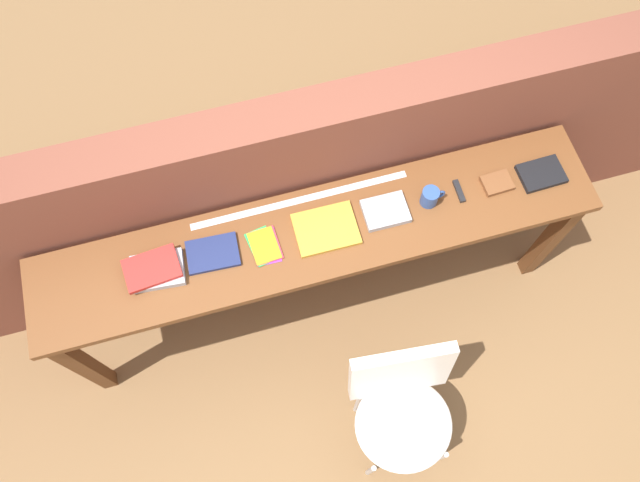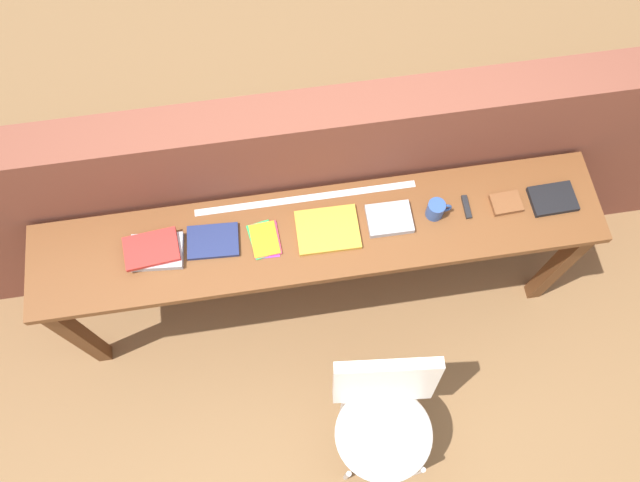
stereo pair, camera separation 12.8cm
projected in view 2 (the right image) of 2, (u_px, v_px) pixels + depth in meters
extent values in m
plane|color=brown|center=(327.00, 347.00, 3.39)|extent=(40.00, 40.00, 0.00)
cube|color=brown|center=(308.00, 188.00, 3.03)|extent=(6.00, 0.20, 1.31)
cube|color=brown|center=(318.00, 234.00, 2.71)|extent=(2.50, 0.44, 0.04)
cube|color=#5B341A|center=(78.00, 335.00, 2.99)|extent=(0.07, 0.07, 0.84)
cube|color=#5B341A|center=(558.00, 266.00, 3.12)|extent=(0.07, 0.07, 0.84)
cube|color=#5B341A|center=(78.00, 273.00, 3.11)|extent=(0.07, 0.07, 0.84)
cube|color=#5B341A|center=(540.00, 209.00, 3.25)|extent=(0.07, 0.07, 0.84)
ellipsoid|color=silver|center=(384.00, 434.00, 2.78)|extent=(0.48, 0.46, 0.08)
cube|color=silver|center=(385.00, 381.00, 2.63)|extent=(0.45, 0.15, 0.40)
cylinder|color=#B2B2B7|center=(347.00, 476.00, 2.94)|extent=(0.02, 0.02, 0.41)
cylinder|color=#B2B2B7|center=(417.00, 472.00, 2.95)|extent=(0.02, 0.02, 0.41)
cylinder|color=#B2B2B7|center=(343.00, 407.00, 3.06)|extent=(0.02, 0.02, 0.41)
cylinder|color=#B2B2B7|center=(410.00, 404.00, 3.07)|extent=(0.02, 0.02, 0.41)
cube|color=#9E9EA3|center=(157.00, 252.00, 2.64)|extent=(0.23, 0.18, 0.03)
cube|color=red|center=(151.00, 249.00, 2.62)|extent=(0.24, 0.17, 0.02)
cube|color=navy|center=(213.00, 241.00, 2.67)|extent=(0.23, 0.17, 0.02)
cube|color=purple|center=(266.00, 240.00, 2.68)|extent=(0.11, 0.17, 0.00)
cube|color=green|center=(263.00, 240.00, 2.67)|extent=(0.13, 0.18, 0.00)
cube|color=#E5334C|center=(266.00, 239.00, 2.67)|extent=(0.12, 0.17, 0.00)
cube|color=orange|center=(264.00, 239.00, 2.67)|extent=(0.12, 0.16, 0.00)
cube|color=gold|center=(328.00, 230.00, 2.69)|extent=(0.27, 0.21, 0.02)
cube|color=#9E9EA3|center=(389.00, 219.00, 2.70)|extent=(0.20, 0.15, 0.03)
cylinder|color=#2D4C8C|center=(435.00, 209.00, 2.68)|extent=(0.08, 0.08, 0.09)
torus|color=#2D4C8C|center=(445.00, 208.00, 2.69)|extent=(0.06, 0.01, 0.06)
cube|color=black|center=(466.00, 207.00, 2.73)|extent=(0.03, 0.11, 0.02)
cube|color=brown|center=(506.00, 203.00, 2.73)|extent=(0.13, 0.10, 0.02)
cube|color=black|center=(553.00, 199.00, 2.74)|extent=(0.20, 0.15, 0.02)
cube|color=silver|center=(306.00, 198.00, 2.75)|extent=(0.98, 0.03, 0.00)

